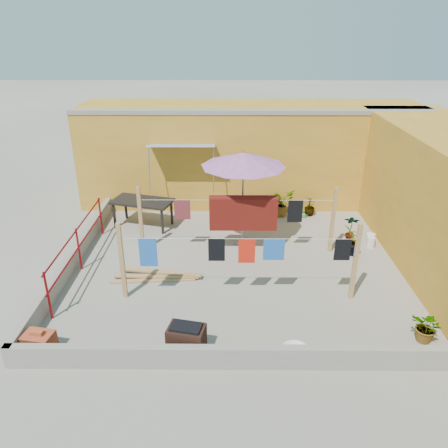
# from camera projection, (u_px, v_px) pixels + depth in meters

# --- Properties ---
(ground) EXTENTS (80.00, 80.00, 0.00)m
(ground) POSITION_uv_depth(u_px,v_px,m) (237.00, 265.00, 10.98)
(ground) COLOR #9E998E
(ground) RESTS_ON ground
(wall_back) EXTENTS (11.00, 3.27, 3.21)m
(wall_back) POSITION_uv_depth(u_px,v_px,m) (250.00, 153.00, 14.57)
(wall_back) COLOR #C18C2A
(wall_back) RESTS_ON ground
(parapet_front) EXTENTS (8.30, 0.16, 0.44)m
(parapet_front) POSITION_uv_depth(u_px,v_px,m) (241.00, 357.00, 7.64)
(parapet_front) COLOR gray
(parapet_front) RESTS_ON ground
(parapet_left) EXTENTS (0.16, 7.30, 0.44)m
(parapet_left) POSITION_uv_depth(u_px,v_px,m) (74.00, 257.00, 10.92)
(parapet_left) COLOR gray
(parapet_left) RESTS_ON ground
(red_railing) EXTENTS (0.05, 4.20, 1.10)m
(red_railing) POSITION_uv_depth(u_px,v_px,m) (78.00, 243.00, 10.53)
(red_railing) COLOR maroon
(red_railing) RESTS_ON ground
(clothesline_rig) EXTENTS (5.09, 2.35, 1.80)m
(clothesline_rig) POSITION_uv_depth(u_px,v_px,m) (242.00, 219.00, 11.03)
(clothesline_rig) COLOR tan
(clothesline_rig) RESTS_ON ground
(patio_umbrella) EXTENTS (2.58, 2.58, 2.65)m
(patio_umbrella) POSITION_uv_depth(u_px,v_px,m) (243.00, 160.00, 11.12)
(patio_umbrella) COLOR gray
(patio_umbrella) RESTS_ON ground
(outdoor_table) EXTENTS (1.92, 1.32, 0.82)m
(outdoor_table) POSITION_uv_depth(u_px,v_px,m) (142.00, 203.00, 12.85)
(outdoor_table) COLOR black
(outdoor_table) RESTS_ON ground
(brick_stack) EXTENTS (0.59, 0.48, 0.47)m
(brick_stack) POSITION_uv_depth(u_px,v_px,m) (39.00, 343.00, 8.02)
(brick_stack) COLOR #B34B29
(brick_stack) RESTS_ON ground
(lumber_pile) EXTENTS (2.17, 0.61, 0.13)m
(lumber_pile) POSITION_uv_depth(u_px,v_px,m) (157.00, 276.00, 10.39)
(lumber_pile) COLOR tan
(lumber_pile) RESTS_ON ground
(brazier) EXTENTS (0.74, 0.57, 0.60)m
(brazier) POSITION_uv_depth(u_px,v_px,m) (187.00, 339.00, 7.96)
(brazier) COLOR black
(brazier) RESTS_ON ground
(white_basin) EXTENTS (0.53, 0.53, 0.09)m
(white_basin) POSITION_uv_depth(u_px,v_px,m) (295.00, 350.00, 8.05)
(white_basin) COLOR silver
(white_basin) RESTS_ON ground
(water_jug_a) EXTENTS (0.24, 0.24, 0.38)m
(water_jug_a) POSITION_uv_depth(u_px,v_px,m) (370.00, 239.00, 11.93)
(water_jug_a) COLOR silver
(water_jug_a) RESTS_ON ground
(water_jug_b) EXTENTS (0.22, 0.22, 0.34)m
(water_jug_b) POSITION_uv_depth(u_px,v_px,m) (371.00, 242.00, 11.82)
(water_jug_b) COLOR silver
(water_jug_b) RESTS_ON ground
(green_hose) EXTENTS (0.51, 0.51, 0.08)m
(green_hose) POSITION_uv_depth(u_px,v_px,m) (301.00, 214.00, 13.86)
(green_hose) COLOR #1A7623
(green_hose) RESTS_ON ground
(plant_back_a) EXTENTS (1.03, 1.00, 0.87)m
(plant_back_a) POSITION_uv_depth(u_px,v_px,m) (281.00, 202.00, 13.70)
(plant_back_a) COLOR #235E1B
(plant_back_a) RESTS_ON ground
(plant_back_b) EXTENTS (0.41, 0.41, 0.61)m
(plant_back_b) POSITION_uv_depth(u_px,v_px,m) (310.00, 206.00, 13.75)
(plant_back_b) COLOR #235E1B
(plant_back_b) RESTS_ON ground
(plant_right_a) EXTENTS (0.49, 0.41, 0.80)m
(plant_right_a) POSITION_uv_depth(u_px,v_px,m) (351.00, 228.00, 12.03)
(plant_right_a) COLOR #235E1B
(plant_right_a) RESTS_ON ground
(plant_right_b) EXTENTS (0.48, 0.52, 0.76)m
(plant_right_b) POSITION_uv_depth(u_px,v_px,m) (354.00, 242.00, 11.31)
(plant_right_b) COLOR #235E1B
(plant_right_b) RESTS_ON ground
(plant_right_c) EXTENTS (0.73, 0.74, 0.63)m
(plant_right_c) POSITION_uv_depth(u_px,v_px,m) (427.00, 328.00, 8.23)
(plant_right_c) COLOR #235E1B
(plant_right_c) RESTS_ON ground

